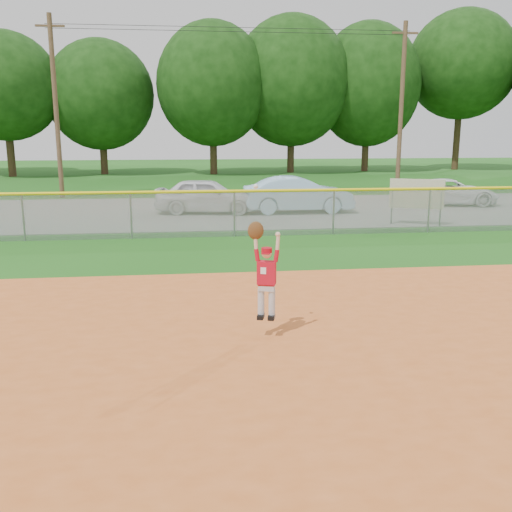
{
  "coord_description": "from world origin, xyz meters",
  "views": [
    {
      "loc": [
        -1.46,
        -8.5,
        3.46
      ],
      "look_at": [
        -0.22,
        2.05,
        1.1
      ],
      "focal_mm": 40.0,
      "sensor_mm": 36.0,
      "label": 1
    }
  ],
  "objects_px": {
    "car_white_b": "(450,192)",
    "sponsor_sign": "(417,195)",
    "car_white_a": "(207,196)",
    "ballplayer": "(265,271)",
    "car_blue": "(298,195)"
  },
  "relations": [
    {
      "from": "car_white_b",
      "to": "sponsor_sign",
      "type": "bearing_deg",
      "value": 153.86
    },
    {
      "from": "car_white_b",
      "to": "sponsor_sign",
      "type": "distance_m",
      "value": 6.63
    },
    {
      "from": "car_white_a",
      "to": "ballplayer",
      "type": "relative_size",
      "value": 1.9
    },
    {
      "from": "car_blue",
      "to": "ballplayer",
      "type": "height_order",
      "value": "ballplayer"
    },
    {
      "from": "car_white_b",
      "to": "ballplayer",
      "type": "distance_m",
      "value": 19.49
    },
    {
      "from": "car_white_b",
      "to": "ballplayer",
      "type": "height_order",
      "value": "ballplayer"
    },
    {
      "from": "car_white_b",
      "to": "ballplayer",
      "type": "relative_size",
      "value": 1.92
    },
    {
      "from": "car_white_a",
      "to": "ballplayer",
      "type": "distance_m",
      "value": 14.83
    },
    {
      "from": "ballplayer",
      "to": "car_white_b",
      "type": "bearing_deg",
      "value": 56.15
    },
    {
      "from": "car_white_b",
      "to": "ballplayer",
      "type": "xyz_separation_m",
      "value": [
        -10.85,
        -16.18,
        0.54
      ]
    },
    {
      "from": "car_white_a",
      "to": "car_blue",
      "type": "relative_size",
      "value": 0.94
    },
    {
      "from": "car_blue",
      "to": "sponsor_sign",
      "type": "distance_m",
      "value": 5.24
    },
    {
      "from": "car_blue",
      "to": "sponsor_sign",
      "type": "height_order",
      "value": "sponsor_sign"
    },
    {
      "from": "car_white_b",
      "to": "car_white_a",
      "type": "bearing_deg",
      "value": 106.32
    },
    {
      "from": "car_blue",
      "to": "car_white_b",
      "type": "distance_m",
      "value": 7.68
    }
  ]
}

